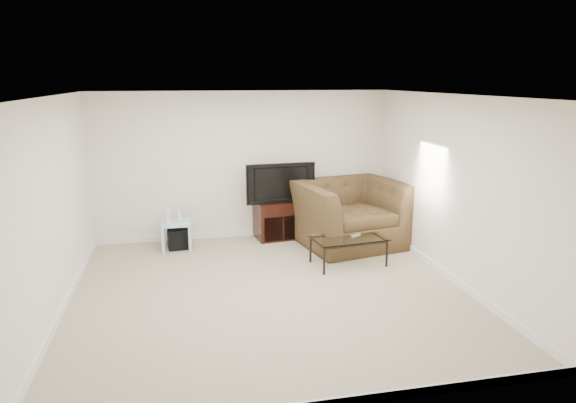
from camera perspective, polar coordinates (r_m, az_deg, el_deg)
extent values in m
plane|color=tan|center=(6.76, -2.06, -10.01)|extent=(5.00, 5.00, 0.00)
plane|color=white|center=(6.20, -2.26, 11.69)|extent=(5.00, 5.00, 0.00)
cube|color=silver|center=(8.79, -4.97, 4.00)|extent=(5.00, 0.02, 2.50)
cube|color=silver|center=(6.44, -24.64, -0.72)|extent=(0.02, 5.00, 2.50)
cube|color=silver|center=(7.21, 17.82, 1.29)|extent=(0.02, 5.00, 2.50)
cube|color=white|center=(8.72, -14.14, 3.57)|extent=(0.12, 0.02, 0.12)
cube|color=white|center=(8.60, 12.52, 3.52)|extent=(0.02, 0.09, 0.13)
cube|color=white|center=(8.55, 13.02, -3.11)|extent=(0.02, 0.08, 0.12)
cube|color=black|center=(8.77, -0.98, -0.70)|extent=(0.50, 0.38, 0.06)
imported|color=black|center=(8.68, -1.01, 2.19)|extent=(1.11, 0.28, 0.68)
cube|color=black|center=(8.56, -12.08, -4.04)|extent=(0.37, 0.37, 0.34)
cube|color=white|center=(8.42, -13.16, -1.62)|extent=(0.05, 0.15, 0.20)
cube|color=silver|center=(8.42, -12.01, -1.66)|extent=(0.06, 0.13, 0.18)
imported|color=#4C341A|center=(8.46, 6.91, -0.17)|extent=(1.80, 1.35, 1.42)
cube|color=#B2B2B7|center=(7.70, 7.50, -3.71)|extent=(0.17, 0.11, 0.02)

